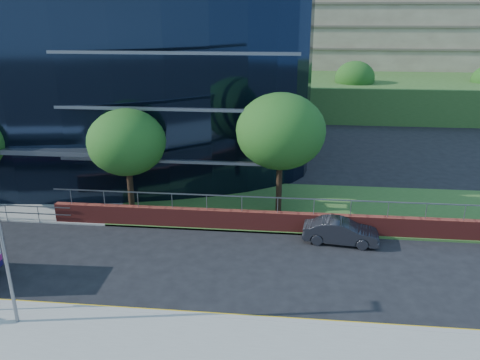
# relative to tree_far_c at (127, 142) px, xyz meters

# --- Properties ---
(grass_verge) EXTENTS (36.00, 8.00, 0.12)m
(grass_verge) POSITION_rel_tree_far_c_xyz_m (17.00, 2.00, -4.48)
(grass_verge) COLOR #2D511E
(grass_verge) RESTS_ON ground
(glass_office) EXTENTS (44.00, 23.10, 16.00)m
(glass_office) POSITION_rel_tree_far_c_xyz_m (-11.00, 11.85, 3.46)
(glass_office) COLOR black
(glass_office) RESTS_ON ground
(retaining_wall) EXTENTS (34.00, 0.40, 2.11)m
(retaining_wall) POSITION_rel_tree_far_c_xyz_m (13.00, -1.70, -3.92)
(retaining_wall) COLOR maroon
(retaining_wall) RESTS_ON ground
(apartment_block) EXTENTS (60.00, 42.00, 30.00)m
(apartment_block) POSITION_rel_tree_far_c_xyz_m (25.00, 48.21, 6.58)
(apartment_block) COLOR #2D511E
(apartment_block) RESTS_ON ground
(tree_far_c) EXTENTS (4.62, 4.62, 6.51)m
(tree_far_c) POSITION_rel_tree_far_c_xyz_m (0.00, 0.00, 0.00)
(tree_far_c) COLOR black
(tree_far_c) RESTS_ON ground
(tree_far_d) EXTENTS (5.28, 5.28, 7.44)m
(tree_far_d) POSITION_rel_tree_far_c_xyz_m (9.00, 1.00, 0.65)
(tree_far_d) COLOR black
(tree_far_d) RESTS_ON ground
(tree_dist_e) EXTENTS (4.62, 4.62, 6.51)m
(tree_dist_e) POSITION_rel_tree_far_c_xyz_m (17.00, 31.00, 0.00)
(tree_dist_e) COLOR black
(tree_dist_e) RESTS_ON ground
(parked_car) EXTENTS (4.14, 1.83, 1.32)m
(parked_car) POSITION_rel_tree_far_c_xyz_m (12.44, -2.67, -3.88)
(parked_car) COLOR black
(parked_car) RESTS_ON ground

